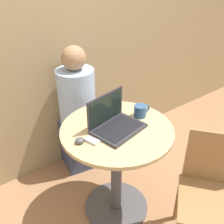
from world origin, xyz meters
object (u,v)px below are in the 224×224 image
at_px(person_seated, 76,119).
at_px(cell_phone, 92,141).
at_px(chair_empty, 211,194).
at_px(laptop, 115,122).

bearing_deg(person_seated, cell_phone, -111.12).
distance_m(cell_phone, person_seated, 0.77).
height_order(chair_empty, person_seated, person_seated).
bearing_deg(chair_empty, laptop, 120.36).
bearing_deg(cell_phone, laptop, 9.76).
bearing_deg(person_seated, laptop, -95.67).
bearing_deg(person_seated, chair_empty, -77.37).
relative_size(cell_phone, chair_empty, 0.12).
xyz_separation_m(chair_empty, person_seated, (-0.27, 1.21, 0.06)).
distance_m(laptop, person_seated, 0.72).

